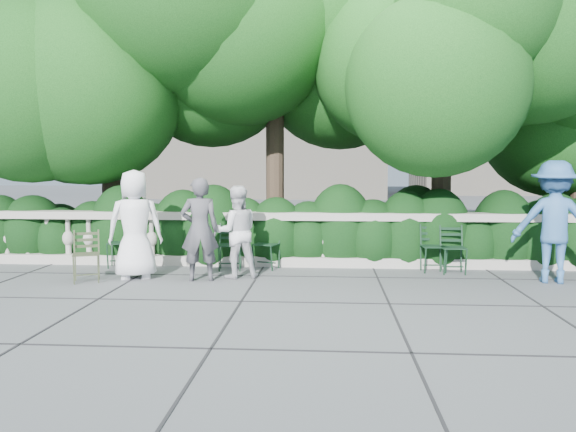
# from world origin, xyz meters

# --- Properties ---
(ground) EXTENTS (90.00, 90.00, 0.00)m
(ground) POSITION_xyz_m (0.00, 0.00, 0.00)
(ground) COLOR #4E5156
(ground) RESTS_ON ground
(balustrade) EXTENTS (12.00, 0.44, 1.00)m
(balustrade) POSITION_xyz_m (0.00, 1.80, 0.49)
(balustrade) COLOR #9E998E
(balustrade) RESTS_ON ground
(shrub_hedge) EXTENTS (15.00, 2.60, 1.70)m
(shrub_hedge) POSITION_xyz_m (0.00, 3.00, 0.00)
(shrub_hedge) COLOR black
(shrub_hedge) RESTS_ON ground
(tree_canopy) EXTENTS (15.04, 6.52, 6.78)m
(tree_canopy) POSITION_xyz_m (0.69, 3.19, 3.96)
(tree_canopy) COLOR #3F3023
(tree_canopy) RESTS_ON ground
(chair_b) EXTENTS (0.50, 0.54, 0.84)m
(chair_b) POSITION_xyz_m (-3.09, 1.31, 0.00)
(chair_b) COLOR black
(chair_b) RESTS_ON ground
(chair_c) EXTENTS (0.57, 0.60, 0.84)m
(chair_c) POSITION_xyz_m (-0.47, 1.33, 0.00)
(chair_c) COLOR black
(chair_c) RESTS_ON ground
(chair_d) EXTENTS (0.49, 0.52, 0.84)m
(chair_d) POSITION_xyz_m (-1.04, 1.17, 0.00)
(chair_d) COLOR black
(chair_d) RESTS_ON ground
(chair_e) EXTENTS (0.47, 0.51, 0.84)m
(chair_e) POSITION_xyz_m (2.52, 1.25, 0.00)
(chair_e) COLOR black
(chair_e) RESTS_ON ground
(chair_f) EXTENTS (0.45, 0.49, 0.84)m
(chair_f) POSITION_xyz_m (2.83, 1.11, 0.00)
(chair_f) COLOR black
(chair_f) RESTS_ON ground
(chair_weathered) EXTENTS (0.58, 0.60, 0.84)m
(chair_weathered) POSITION_xyz_m (-3.10, -0.02, 0.00)
(chair_weathered) COLOR black
(chair_weathered) RESTS_ON ground
(person_businessman) EXTENTS (0.99, 0.78, 1.79)m
(person_businessman) POSITION_xyz_m (-2.47, 0.47, 0.89)
(person_businessman) COLOR white
(person_businessman) RESTS_ON ground
(person_woman_grey) EXTENTS (0.68, 0.52, 1.66)m
(person_woman_grey) POSITION_xyz_m (-1.38, 0.37, 0.83)
(person_woman_grey) COLOR #47474C
(person_woman_grey) RESTS_ON ground
(person_casual_man) EXTENTS (0.88, 0.77, 1.52)m
(person_casual_man) POSITION_xyz_m (-0.83, 0.67, 0.76)
(person_casual_man) COLOR silver
(person_casual_man) RESTS_ON ground
(person_older_blue) EXTENTS (1.38, 0.98, 1.93)m
(person_older_blue) POSITION_xyz_m (4.24, 0.64, 0.97)
(person_older_blue) COLOR #315E95
(person_older_blue) RESTS_ON ground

